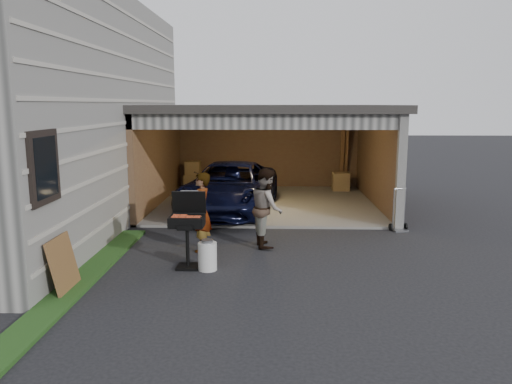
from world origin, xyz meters
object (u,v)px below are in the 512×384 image
at_px(propane_tank, 207,256).
at_px(hand_truck, 399,223).
at_px(minivan, 230,189).
at_px(bbq_grill, 187,224).
at_px(plywood_panel, 64,265).
at_px(woman, 201,212).
at_px(man, 267,208).

distance_m(propane_tank, hand_truck, 5.06).
xyz_separation_m(minivan, propane_tank, (0.01, -4.73, -0.40)).
height_order(bbq_grill, plywood_panel, bbq_grill).
bearing_deg(plywood_panel, minivan, 70.31).
bearing_deg(woman, man, 112.48).
distance_m(woman, hand_truck, 4.77).
xyz_separation_m(man, bbq_grill, (-1.40, -1.44, -0.00)).
bearing_deg(woman, bbq_grill, 0.05).
height_order(minivan, propane_tank, minivan).
relative_size(minivan, plywood_panel, 5.22).
distance_m(woman, propane_tank, 1.32).
bearing_deg(woman, minivan, -178.64).
xyz_separation_m(bbq_grill, hand_truck, (4.48, 2.82, -0.62)).
xyz_separation_m(man, hand_truck, (3.08, 1.37, -0.62)).
height_order(woman, hand_truck, woman).
relative_size(woman, hand_truck, 1.58).
xyz_separation_m(woman, bbq_grill, (-0.10, -1.04, 0.02)).
xyz_separation_m(woman, plywood_panel, (-1.84, -2.31, -0.35)).
xyz_separation_m(woman, man, (1.30, 0.40, 0.02)).
bearing_deg(hand_truck, woman, -171.52).
bearing_deg(bbq_grill, plywood_panel, -143.96).
distance_m(woman, man, 1.36).
xyz_separation_m(woman, propane_tank, (0.27, -1.18, -0.55)).
relative_size(minivan, bbq_grill, 3.44).
xyz_separation_m(bbq_grill, propane_tank, (0.37, -0.13, -0.56)).
xyz_separation_m(minivan, bbq_grill, (-0.36, -4.60, 0.16)).
bearing_deg(propane_tank, hand_truck, 35.62).
relative_size(woman, bbq_grill, 1.17).
relative_size(woman, plywood_panel, 1.77).
bearing_deg(man, minivan, 8.74).
height_order(minivan, woman, woman).
bearing_deg(bbq_grill, propane_tank, -19.40).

